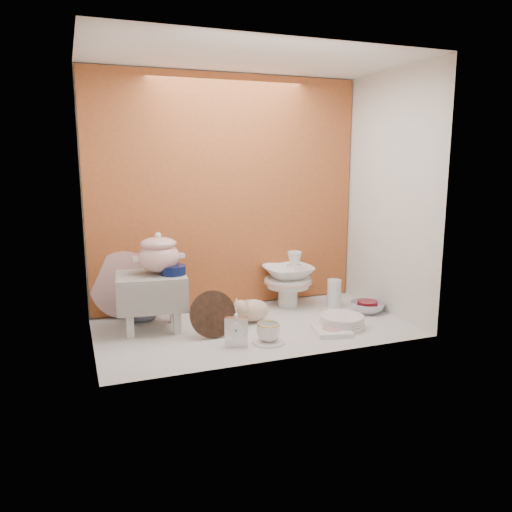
{
  "coord_description": "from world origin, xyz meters",
  "views": [
    {
      "loc": [
        -0.98,
        -2.64,
        0.97
      ],
      "look_at": [
        0.02,
        0.02,
        0.42
      ],
      "focal_mm": 35.27,
      "sensor_mm": 36.0,
      "label": 1
    }
  ],
  "objects_px": {
    "plush_pig": "(253,310)",
    "gold_rim_teacup": "(268,332)",
    "soup_tureen": "(159,253)",
    "porcelain_tower": "(288,279)",
    "crystal_bowl": "(367,307)",
    "dinner_plate_stack": "(342,321)",
    "mantel_clock": "(236,330)",
    "step_stool": "(152,302)",
    "blue_white_vase": "(142,301)",
    "floral_platter": "(125,285)"
  },
  "relations": [
    {
      "from": "soup_tureen",
      "to": "porcelain_tower",
      "type": "height_order",
      "value": "soup_tureen"
    },
    {
      "from": "plush_pig",
      "to": "dinner_plate_stack",
      "type": "relative_size",
      "value": 0.93
    },
    {
      "from": "mantel_clock",
      "to": "plush_pig",
      "type": "bearing_deg",
      "value": 77.56
    },
    {
      "from": "plush_pig",
      "to": "gold_rim_teacup",
      "type": "distance_m",
      "value": 0.36
    },
    {
      "from": "soup_tureen",
      "to": "crystal_bowl",
      "type": "xyz_separation_m",
      "value": [
        1.29,
        -0.16,
        -0.41
      ]
    },
    {
      "from": "mantel_clock",
      "to": "crystal_bowl",
      "type": "distance_m",
      "value": 1.01
    },
    {
      "from": "floral_platter",
      "to": "plush_pig",
      "type": "distance_m",
      "value": 0.8
    },
    {
      "from": "mantel_clock",
      "to": "plush_pig",
      "type": "distance_m",
      "value": 0.41
    },
    {
      "from": "step_stool",
      "to": "porcelain_tower",
      "type": "distance_m",
      "value": 0.94
    },
    {
      "from": "soup_tureen",
      "to": "mantel_clock",
      "type": "xyz_separation_m",
      "value": [
        0.32,
        -0.43,
        -0.36
      ]
    },
    {
      "from": "step_stool",
      "to": "blue_white_vase",
      "type": "bearing_deg",
      "value": 104.52
    },
    {
      "from": "step_stool",
      "to": "mantel_clock",
      "type": "relative_size",
      "value": 2.17
    },
    {
      "from": "dinner_plate_stack",
      "to": "soup_tureen",
      "type": "bearing_deg",
      "value": 159.98
    },
    {
      "from": "gold_rim_teacup",
      "to": "porcelain_tower",
      "type": "bearing_deg",
      "value": 57.4
    },
    {
      "from": "blue_white_vase",
      "to": "mantel_clock",
      "type": "bearing_deg",
      "value": -57.63
    },
    {
      "from": "soup_tureen",
      "to": "dinner_plate_stack",
      "type": "xyz_separation_m",
      "value": [
        0.99,
        -0.36,
        -0.41
      ]
    },
    {
      "from": "mantel_clock",
      "to": "dinner_plate_stack",
      "type": "xyz_separation_m",
      "value": [
        0.67,
        0.07,
        -0.05
      ]
    },
    {
      "from": "crystal_bowl",
      "to": "step_stool",
      "type": "bearing_deg",
      "value": 173.37
    },
    {
      "from": "mantel_clock",
      "to": "dinner_plate_stack",
      "type": "height_order",
      "value": "mantel_clock"
    },
    {
      "from": "blue_white_vase",
      "to": "porcelain_tower",
      "type": "relative_size",
      "value": 0.63
    },
    {
      "from": "plush_pig",
      "to": "mantel_clock",
      "type": "bearing_deg",
      "value": -121.38
    },
    {
      "from": "step_stool",
      "to": "crystal_bowl",
      "type": "relative_size",
      "value": 1.78
    },
    {
      "from": "mantel_clock",
      "to": "dinner_plate_stack",
      "type": "bearing_deg",
      "value": 25.7
    },
    {
      "from": "mantel_clock",
      "to": "plush_pig",
      "type": "height_order",
      "value": "mantel_clock"
    },
    {
      "from": "plush_pig",
      "to": "gold_rim_teacup",
      "type": "xyz_separation_m",
      "value": [
        -0.04,
        -0.36,
        -0.01
      ]
    },
    {
      "from": "step_stool",
      "to": "mantel_clock",
      "type": "bearing_deg",
      "value": -43.01
    },
    {
      "from": "crystal_bowl",
      "to": "porcelain_tower",
      "type": "bearing_deg",
      "value": 143.15
    },
    {
      "from": "dinner_plate_stack",
      "to": "crystal_bowl",
      "type": "xyz_separation_m",
      "value": [
        0.3,
        0.2,
        -0.0
      ]
    },
    {
      "from": "step_stool",
      "to": "plush_pig",
      "type": "height_order",
      "value": "step_stool"
    },
    {
      "from": "step_stool",
      "to": "mantel_clock",
      "type": "xyz_separation_m",
      "value": [
        0.37,
        -0.42,
        -0.07
      ]
    },
    {
      "from": "soup_tureen",
      "to": "mantel_clock",
      "type": "relative_size",
      "value": 1.57
    },
    {
      "from": "plush_pig",
      "to": "porcelain_tower",
      "type": "relative_size",
      "value": 0.67
    },
    {
      "from": "floral_platter",
      "to": "mantel_clock",
      "type": "bearing_deg",
      "value": -55.14
    },
    {
      "from": "crystal_bowl",
      "to": "soup_tureen",
      "type": "bearing_deg",
      "value": 172.97
    },
    {
      "from": "floral_platter",
      "to": "plush_pig",
      "type": "bearing_deg",
      "value": -26.46
    },
    {
      "from": "gold_rim_teacup",
      "to": "porcelain_tower",
      "type": "height_order",
      "value": "porcelain_tower"
    },
    {
      "from": "gold_rim_teacup",
      "to": "porcelain_tower",
      "type": "distance_m",
      "value": 0.72
    },
    {
      "from": "plush_pig",
      "to": "porcelain_tower",
      "type": "bearing_deg",
      "value": 35.86
    },
    {
      "from": "plush_pig",
      "to": "porcelain_tower",
      "type": "height_order",
      "value": "porcelain_tower"
    },
    {
      "from": "soup_tureen",
      "to": "porcelain_tower",
      "type": "xyz_separation_m",
      "value": [
        0.88,
        0.15,
        -0.26
      ]
    },
    {
      "from": "soup_tureen",
      "to": "mantel_clock",
      "type": "height_order",
      "value": "soup_tureen"
    },
    {
      "from": "soup_tureen",
      "to": "floral_platter",
      "type": "distance_m",
      "value": 0.4
    },
    {
      "from": "mantel_clock",
      "to": "crystal_bowl",
      "type": "relative_size",
      "value": 0.82
    },
    {
      "from": "mantel_clock",
      "to": "step_stool",
      "type": "bearing_deg",
      "value": 150.73
    },
    {
      "from": "porcelain_tower",
      "to": "gold_rim_teacup",
      "type": "bearing_deg",
      "value": -122.6
    },
    {
      "from": "blue_white_vase",
      "to": "mantel_clock",
      "type": "xyz_separation_m",
      "value": [
        0.4,
        -0.63,
        -0.03
      ]
    },
    {
      "from": "soup_tureen",
      "to": "floral_platter",
      "type": "xyz_separation_m",
      "value": [
        -0.17,
        0.27,
        -0.24
      ]
    },
    {
      "from": "dinner_plate_stack",
      "to": "crystal_bowl",
      "type": "bearing_deg",
      "value": 33.56
    },
    {
      "from": "floral_platter",
      "to": "plush_pig",
      "type": "xyz_separation_m",
      "value": [
        0.71,
        -0.35,
        -0.13
      ]
    },
    {
      "from": "gold_rim_teacup",
      "to": "blue_white_vase",
      "type": "bearing_deg",
      "value": 131.93
    }
  ]
}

